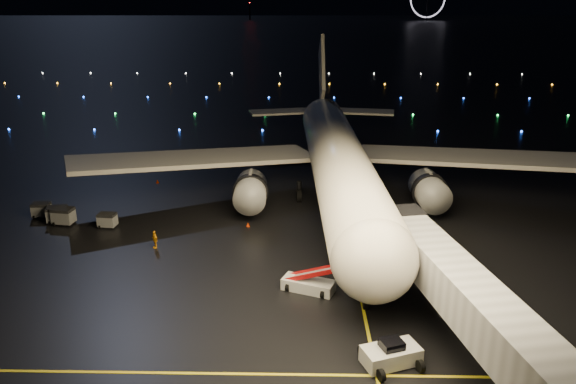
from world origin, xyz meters
name	(u,v)px	position (x,y,z in m)	size (l,w,h in m)	color
ground	(288,43)	(0.00, 300.00, 0.00)	(2000.00, 2000.00, 0.00)	black
lane_centre	(347,228)	(12.00, 15.00, 0.01)	(0.25, 80.00, 0.02)	gold
lane_cross	(115,372)	(-5.00, -10.00, 0.01)	(60.00, 0.25, 0.02)	gold
airliner	(336,124)	(11.29, 25.84, 8.97)	(63.31, 60.15, 17.94)	silver
pushback_tug	(391,352)	(13.05, -8.71, 0.90)	(3.77, 1.97, 1.79)	silver
belt_loader	(309,274)	(7.74, 1.24, 1.54)	(6.34, 1.73, 3.07)	silver
crew_c	(155,239)	(-7.13, 9.43, 0.90)	(1.06, 0.44, 1.81)	orange
safety_cone_0	(248,224)	(1.46, 15.16, 0.23)	(0.40, 0.40, 0.45)	#E83000
safety_cone_1	(247,201)	(0.73, 22.52, 0.23)	(0.41, 0.41, 0.46)	#E83000
safety_cone_2	(257,209)	(2.13, 19.83, 0.28)	(0.49, 0.49, 0.55)	#E83000
safety_cone_3	(157,181)	(-11.93, 30.16, 0.25)	(0.43, 0.43, 0.49)	#E83000
taxiway_lights	(273,94)	(0.00, 106.00, 0.18)	(164.00, 92.00, 0.36)	black
baggage_cart_0	(107,220)	(-13.50, 14.67, 0.77)	(1.82, 1.28, 1.55)	gray
baggage_cart_1	(63,216)	(-18.50, 15.39, 0.92)	(2.17, 1.52, 1.84)	gray
baggage_cart_2	(57,214)	(-19.43, 15.99, 0.89)	(2.08, 1.46, 1.77)	gray
baggage_cart_3	(41,210)	(-21.83, 17.50, 0.81)	(1.91, 1.34, 1.62)	gray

